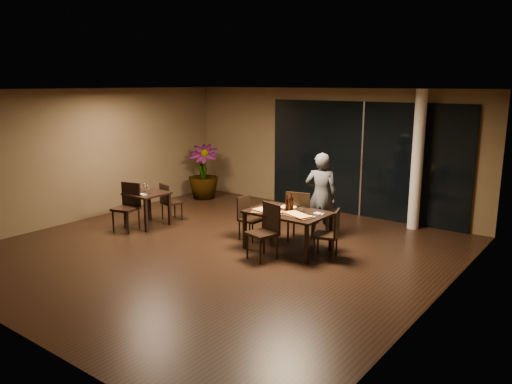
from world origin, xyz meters
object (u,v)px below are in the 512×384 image
(chair_side_far, at_px, (169,200))
(chair_side_near, at_px, (128,204))
(chair_main_left, at_px, (248,215))
(bottle_a, at_px, (287,203))
(chair_main_right, at_px, (330,232))
(bottle_b, at_px, (289,205))
(chair_main_near, at_px, (266,228))
(diner, at_px, (321,196))
(bottle_c, at_px, (291,201))
(side_table, at_px, (147,198))
(chair_main_far, at_px, (299,214))
(potted_plant, at_px, (203,172))
(main_table, at_px, (288,215))

(chair_side_far, bearing_deg, chair_side_near, 95.20)
(chair_main_left, distance_m, bottle_a, 1.03)
(chair_main_right, distance_m, bottle_b, 0.94)
(chair_main_near, distance_m, diner, 1.65)
(bottle_b, bearing_deg, diner, 82.89)
(bottle_c, bearing_deg, bottle_b, -72.89)
(bottle_c, bearing_deg, diner, 79.25)
(side_table, xyz_separation_m, chair_main_far, (3.32, 1.04, -0.04))
(chair_main_left, bearing_deg, chair_main_far, -62.89)
(chair_main_far, height_order, potted_plant, potted_plant)
(potted_plant, bearing_deg, side_table, -72.73)
(bottle_c, bearing_deg, chair_main_left, -176.20)
(chair_main_left, distance_m, chair_side_far, 2.31)
(main_table, bearing_deg, chair_side_far, 178.74)
(side_table, bearing_deg, potted_plant, 107.27)
(main_table, bearing_deg, bottle_c, 95.30)
(bottle_a, distance_m, bottle_c, 0.10)
(main_table, distance_m, bottle_b, 0.20)
(chair_main_left, bearing_deg, potted_plant, 56.73)
(chair_main_right, relative_size, bottle_c, 2.68)
(bottle_c, bearing_deg, chair_main_near, -92.86)
(chair_side_far, xyz_separation_m, potted_plant, (-0.92, 2.15, 0.25))
(chair_main_far, xyz_separation_m, potted_plant, (-4.16, 1.68, 0.15))
(chair_main_near, height_order, chair_main_left, chair_main_near)
(diner, relative_size, bottle_a, 5.79)
(chair_main_right, height_order, chair_side_far, chair_main_right)
(bottle_b, relative_size, bottle_c, 0.73)
(side_table, xyz_separation_m, bottle_b, (3.43, 0.51, 0.25))
(chair_main_right, height_order, bottle_c, bottle_c)
(diner, relative_size, potted_plant, 1.21)
(main_table, distance_m, chair_side_far, 3.33)
(chair_main_right, bearing_deg, bottle_b, -106.30)
(main_table, height_order, bottle_b, bottle_b)
(bottle_c, bearing_deg, bottle_a, -123.14)
(side_table, relative_size, bottle_a, 2.61)
(chair_side_far, distance_m, potted_plant, 2.35)
(chair_main_left, bearing_deg, chair_side_near, 113.00)
(chair_main_left, xyz_separation_m, chair_main_right, (1.90, -0.03, 0.02))
(chair_main_near, relative_size, bottle_b, 4.09)
(bottle_a, bearing_deg, bottle_c, 56.86)
(chair_main_far, height_order, diner, diner)
(chair_main_left, height_order, chair_side_far, chair_main_left)
(chair_main_far, relative_size, chair_side_near, 1.02)
(chair_main_left, relative_size, diner, 0.50)
(chair_main_right, distance_m, diner, 1.25)
(bottle_c, bearing_deg, chair_main_right, -6.09)
(side_table, xyz_separation_m, bottle_a, (3.34, 0.56, 0.28))
(chair_main_right, bearing_deg, diner, -159.95)
(chair_main_right, relative_size, bottle_a, 2.97)
(chair_side_near, bearing_deg, bottle_a, 2.37)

